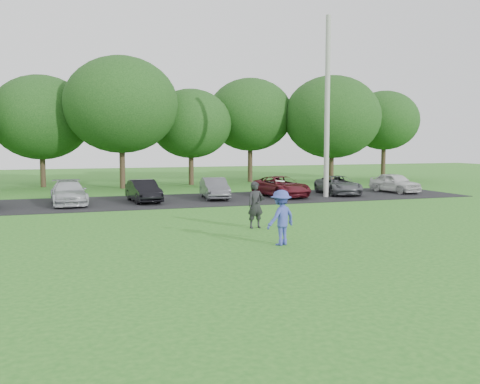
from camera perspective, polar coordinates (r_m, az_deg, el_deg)
The scene contains 7 objects.
ground at distance 15.78m, azimuth 4.15°, elevation -5.83°, with size 100.00×100.00×0.00m, color #256B1E.
parking_lot at distance 28.08m, azimuth -6.31°, elevation -0.90°, with size 32.00×6.50×0.03m, color black.
utility_pole at distance 29.91m, azimuth 9.28°, elevation 8.89°, with size 0.28×0.28×9.87m, color #A4A49F.
frisbee_player at distance 15.91m, azimuth 4.39°, elevation -2.73°, with size 1.22×1.00×1.95m.
camera_bystander at distance 18.98m, azimuth 1.68°, elevation -1.38°, with size 0.65×0.47×1.66m.
parked_cars at distance 27.70m, azimuth -8.45°, elevation 0.23°, with size 28.58×4.82×1.26m.
tree_row at distance 37.82m, azimuth -7.40°, elevation 8.12°, with size 42.39×9.85×8.64m.
Camera 1 is at (-6.09, -14.24, 3.06)m, focal length 40.00 mm.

